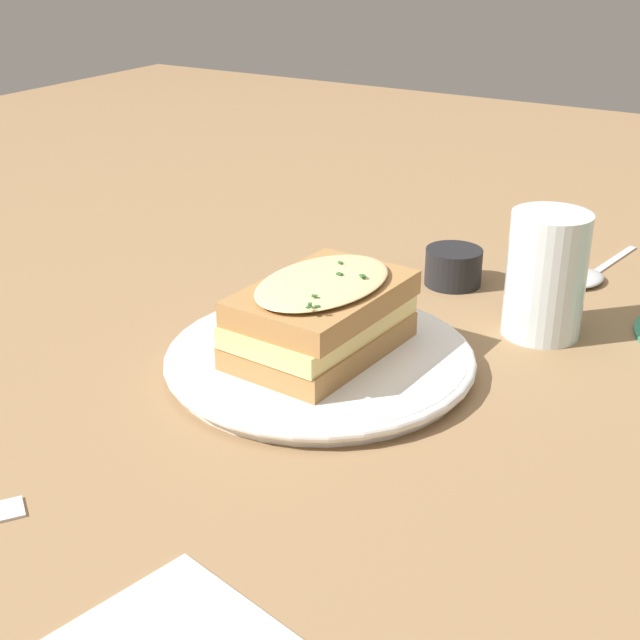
{
  "coord_description": "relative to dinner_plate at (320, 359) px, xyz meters",
  "views": [
    {
      "loc": [
        0.33,
        -0.55,
        0.34
      ],
      "look_at": [
        -0.01,
        0.01,
        0.04
      ],
      "focal_mm": 50.0,
      "sensor_mm": 36.0,
      "label": 1
    }
  ],
  "objects": [
    {
      "name": "sandwich",
      "position": [
        0.0,
        0.0,
        0.04
      ],
      "size": [
        0.11,
        0.16,
        0.07
      ],
      "rotation": [
        0.0,
        0.0,
        4.64
      ],
      "color": "#A37542",
      "rests_on": "dinner_plate"
    },
    {
      "name": "spoon",
      "position": [
        0.13,
        0.31,
        -0.0
      ],
      "size": [
        0.05,
        0.17,
        0.01
      ],
      "rotation": [
        0.0,
        0.0,
        2.99
      ],
      "color": "silver",
      "rests_on": "ground_plane"
    },
    {
      "name": "condiment_pot",
      "position": [
        0.02,
        0.23,
        0.01
      ],
      "size": [
        0.06,
        0.06,
        0.04
      ],
      "primitive_type": "cylinder",
      "color": "black",
      "rests_on": "ground_plane"
    },
    {
      "name": "dinner_plate",
      "position": [
        0.0,
        0.0,
        0.0
      ],
      "size": [
        0.26,
        0.26,
        0.02
      ],
      "color": "white",
      "rests_on": "ground_plane"
    },
    {
      "name": "ground_plane",
      "position": [
        0.01,
        -0.01,
        -0.01
      ],
      "size": [
        2.4,
        2.4,
        0.0
      ],
      "primitive_type": "plane",
      "color": "olive"
    },
    {
      "name": "water_glass",
      "position": [
        0.13,
        0.16,
        0.05
      ],
      "size": [
        0.07,
        0.07,
        0.11
      ],
      "primitive_type": "cylinder",
      "color": "silver",
      "rests_on": "ground_plane"
    }
  ]
}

